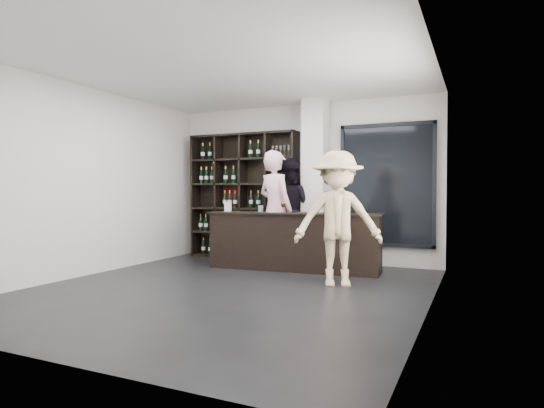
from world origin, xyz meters
The scene contains 12 objects.
floor centered at (0.00, 0.00, -0.01)m, with size 5.00×5.50×0.01m, color black.
wine_shelf centered at (-1.15, 2.57, 1.20)m, with size 2.20×0.35×2.40m, color black, non-canonical shape.
structural_column centered at (0.35, 2.47, 1.45)m, with size 0.40×0.40×2.90m, color silver.
glass_panel centered at (1.55, 2.69, 1.40)m, with size 1.60×0.08×2.10m.
tasting_counter centered at (0.22, 1.75, 0.48)m, with size 2.88×0.61×0.95m.
taster_pink centered at (-0.15, 1.85, 0.99)m, with size 0.72×0.47×1.98m, color beige.
taster_black centered at (-0.10, 2.25, 0.94)m, with size 0.91×0.71×1.88m, color black.
customer centered at (1.23, 0.86, 0.92)m, with size 1.19×0.68×1.84m, color tan.
wine_glass centered at (0.08, 1.66, 1.05)m, with size 0.09×0.09×0.21m, color white, non-canonical shape.
spit_cup centered at (-0.35, 1.70, 1.00)m, with size 0.08×0.08×0.11m, color silver.
napkin_stack centered at (1.06, 1.72, 0.96)m, with size 0.13×0.13×0.02m, color white.
card_stand centered at (-0.97, 1.67, 1.03)m, with size 0.11×0.06×0.17m, color white.
Camera 1 is at (2.99, -5.14, 1.29)m, focal length 30.00 mm.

